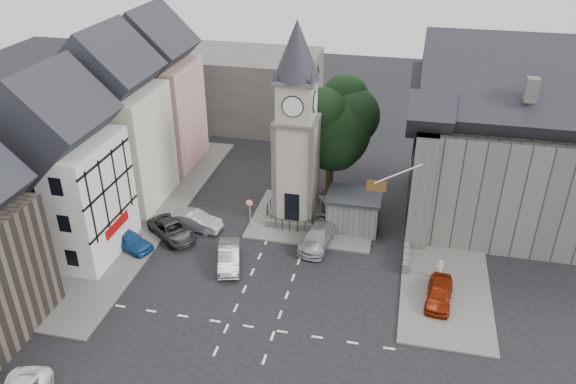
% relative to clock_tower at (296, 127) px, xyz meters
% --- Properties ---
extents(ground, '(120.00, 120.00, 0.00)m').
position_rel_clock_tower_xyz_m(ground, '(0.00, -7.99, -8.12)').
color(ground, black).
rests_on(ground, ground).
extents(pavement_west, '(6.00, 30.00, 0.14)m').
position_rel_clock_tower_xyz_m(pavement_west, '(-12.50, -1.99, -8.05)').
color(pavement_west, '#595651').
rests_on(pavement_west, ground).
extents(pavement_east, '(6.00, 26.00, 0.14)m').
position_rel_clock_tower_xyz_m(pavement_east, '(12.00, 0.01, -8.05)').
color(pavement_east, '#595651').
rests_on(pavement_east, ground).
extents(central_island, '(10.00, 8.00, 0.16)m').
position_rel_clock_tower_xyz_m(central_island, '(1.50, 0.01, -8.04)').
color(central_island, '#595651').
rests_on(central_island, ground).
extents(road_markings, '(20.00, 8.00, 0.01)m').
position_rel_clock_tower_xyz_m(road_markings, '(0.00, -13.49, -8.12)').
color(road_markings, silver).
rests_on(road_markings, ground).
extents(clock_tower, '(4.86, 4.86, 16.25)m').
position_rel_clock_tower_xyz_m(clock_tower, '(0.00, 0.00, 0.00)').
color(clock_tower, '#4C4944').
rests_on(clock_tower, ground).
extents(stone_shelter, '(4.30, 3.30, 3.08)m').
position_rel_clock_tower_xyz_m(stone_shelter, '(4.80, -0.49, -6.57)').
color(stone_shelter, '#5D5A56').
rests_on(stone_shelter, ground).
extents(town_tree, '(7.20, 7.20, 10.80)m').
position_rel_clock_tower_xyz_m(town_tree, '(2.00, 5.01, -1.15)').
color(town_tree, black).
rests_on(town_tree, ground).
extents(warning_sign_post, '(0.70, 0.19, 2.85)m').
position_rel_clock_tower_xyz_m(warning_sign_post, '(-3.20, -2.56, -6.09)').
color(warning_sign_post, black).
rests_on(warning_sign_post, ground).
extents(terrace_pink, '(8.10, 7.60, 12.80)m').
position_rel_clock_tower_xyz_m(terrace_pink, '(-15.50, 8.01, -1.54)').
color(terrace_pink, '#D79B94').
rests_on(terrace_pink, ground).
extents(terrace_cream, '(8.10, 7.60, 12.80)m').
position_rel_clock_tower_xyz_m(terrace_cream, '(-15.50, 0.01, -1.54)').
color(terrace_cream, beige).
rests_on(terrace_cream, ground).
extents(terrace_tudor, '(8.10, 7.60, 12.00)m').
position_rel_clock_tower_xyz_m(terrace_tudor, '(-15.50, -7.99, -1.93)').
color(terrace_tudor, silver).
rests_on(terrace_tudor, ground).
extents(backdrop_west, '(20.00, 10.00, 8.00)m').
position_rel_clock_tower_xyz_m(backdrop_west, '(-12.00, 20.01, -4.12)').
color(backdrop_west, '#4C4944').
rests_on(backdrop_west, ground).
extents(east_building, '(14.40, 11.40, 12.60)m').
position_rel_clock_tower_xyz_m(east_building, '(15.59, 3.01, -1.86)').
color(east_building, '#5D5A56').
rests_on(east_building, ground).
extents(east_boundary_wall, '(0.40, 16.00, 0.90)m').
position_rel_clock_tower_xyz_m(east_boundary_wall, '(9.20, 2.01, -7.67)').
color(east_boundary_wall, '#5D5A56').
rests_on(east_boundary_wall, ground).
extents(flagpole, '(3.68, 0.10, 2.74)m').
position_rel_clock_tower_xyz_m(flagpole, '(8.00, -3.99, -1.12)').
color(flagpole, white).
rests_on(flagpole, ground).
extents(car_west_blue, '(4.51, 3.15, 1.43)m').
position_rel_clock_tower_xyz_m(car_west_blue, '(-11.50, -7.09, -7.41)').
color(car_west_blue, navy).
rests_on(car_west_blue, ground).
extents(car_west_silver, '(4.53, 2.07, 1.44)m').
position_rel_clock_tower_xyz_m(car_west_silver, '(-7.56, -3.35, -7.40)').
color(car_west_silver, '#9FA0A7').
rests_on(car_west_silver, ground).
extents(car_west_grey, '(5.13, 4.66, 1.33)m').
position_rel_clock_tower_xyz_m(car_west_grey, '(-8.89, -4.96, -7.46)').
color(car_west_grey, '#28282A').
rests_on(car_west_grey, ground).
extents(car_island_silver, '(2.67, 4.57, 1.42)m').
position_rel_clock_tower_xyz_m(car_island_silver, '(-3.38, -7.49, -7.41)').
color(car_island_silver, gray).
rests_on(car_island_silver, ground).
extents(car_island_east, '(2.76, 5.27, 1.46)m').
position_rel_clock_tower_xyz_m(car_island_east, '(2.50, -3.49, -7.39)').
color(car_island_east, '#94979C').
rests_on(car_island_east, ground).
extents(car_east_red, '(2.05, 4.22, 1.39)m').
position_rel_clock_tower_xyz_m(car_east_red, '(11.50, -8.41, -7.43)').
color(car_east_red, maroon).
rests_on(car_east_red, ground).
extents(pedestrian, '(0.69, 0.53, 1.69)m').
position_rel_clock_tower_xyz_m(pedestrian, '(11.50, -5.99, -7.28)').
color(pedestrian, beige).
rests_on(pedestrian, ground).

